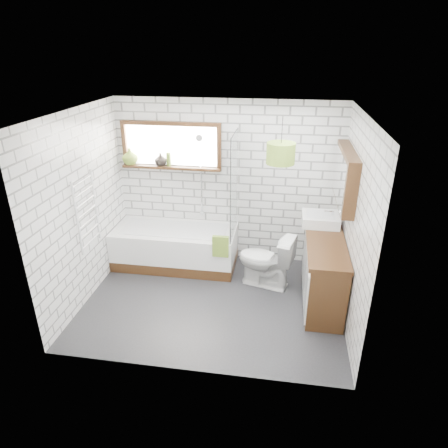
% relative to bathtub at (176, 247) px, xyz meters
% --- Properties ---
extents(floor, '(3.40, 2.60, 0.01)m').
position_rel_bathtub_xyz_m(floor, '(0.76, -0.89, -0.31)').
color(floor, '#232327').
rests_on(floor, ground).
extents(ceiling, '(3.40, 2.60, 0.01)m').
position_rel_bathtub_xyz_m(ceiling, '(0.76, -0.89, 2.20)').
color(ceiling, white).
rests_on(ceiling, ground).
extents(wall_back, '(3.40, 0.01, 2.50)m').
position_rel_bathtub_xyz_m(wall_back, '(0.76, 0.42, 0.95)').
color(wall_back, white).
rests_on(wall_back, ground).
extents(wall_front, '(3.40, 0.01, 2.50)m').
position_rel_bathtub_xyz_m(wall_front, '(0.76, -2.19, 0.95)').
color(wall_front, white).
rests_on(wall_front, ground).
extents(wall_left, '(0.01, 2.60, 2.50)m').
position_rel_bathtub_xyz_m(wall_left, '(-0.95, -0.89, 0.95)').
color(wall_left, white).
rests_on(wall_left, ground).
extents(wall_right, '(0.01, 2.60, 2.50)m').
position_rel_bathtub_xyz_m(wall_right, '(2.46, -0.89, 0.95)').
color(wall_right, white).
rests_on(wall_right, ground).
extents(window, '(1.52, 0.16, 0.68)m').
position_rel_bathtub_xyz_m(window, '(-0.09, 0.37, 1.50)').
color(window, '#311C0D').
rests_on(window, wall_back).
extents(towel_radiator, '(0.06, 0.52, 1.00)m').
position_rel_bathtub_xyz_m(towel_radiator, '(-0.90, -0.89, 0.90)').
color(towel_radiator, white).
rests_on(towel_radiator, wall_left).
extents(mirror_cabinet, '(0.16, 1.20, 0.70)m').
position_rel_bathtub_xyz_m(mirror_cabinet, '(2.38, -0.29, 1.35)').
color(mirror_cabinet, '#311C0D').
rests_on(mirror_cabinet, wall_right).
extents(shower_riser, '(0.02, 0.02, 1.30)m').
position_rel_bathtub_xyz_m(shower_riser, '(0.36, 0.37, 1.05)').
color(shower_riser, silver).
rests_on(shower_riser, wall_back).
extents(bathtub, '(1.87, 0.82, 0.60)m').
position_rel_bathtub_xyz_m(bathtub, '(0.00, 0.00, 0.00)').
color(bathtub, white).
rests_on(bathtub, floor).
extents(shower_screen, '(0.02, 0.72, 1.50)m').
position_rel_bathtub_xyz_m(shower_screen, '(0.91, 0.00, 1.05)').
color(shower_screen, white).
rests_on(shower_screen, bathtub).
extents(towel_green, '(0.23, 0.06, 0.31)m').
position_rel_bathtub_xyz_m(towel_green, '(0.78, -0.41, 0.28)').
color(towel_green, olive).
rests_on(towel_green, bathtub).
extents(towel_beige, '(0.21, 0.05, 0.27)m').
position_rel_bathtub_xyz_m(towel_beige, '(0.78, -0.41, 0.28)').
color(towel_beige, tan).
rests_on(towel_beige, bathtub).
extents(vanity, '(0.50, 1.54, 0.88)m').
position_rel_bathtub_xyz_m(vanity, '(2.21, -0.59, 0.14)').
color(vanity, '#311C0D').
rests_on(vanity, floor).
extents(basin, '(0.51, 0.44, 0.15)m').
position_rel_bathtub_xyz_m(basin, '(2.15, -0.09, 0.65)').
color(basin, white).
rests_on(basin, vanity).
extents(tap, '(0.04, 0.04, 0.16)m').
position_rel_bathtub_xyz_m(tap, '(2.31, -0.09, 0.71)').
color(tap, silver).
rests_on(tap, vanity).
extents(toilet, '(0.63, 0.86, 0.79)m').
position_rel_bathtub_xyz_m(toilet, '(1.42, -0.37, 0.09)').
color(toilet, white).
rests_on(toilet, floor).
extents(vase_olive, '(0.31, 0.31, 0.25)m').
position_rel_bathtub_xyz_m(vase_olive, '(-0.74, 0.34, 1.30)').
color(vase_olive, olive).
rests_on(vase_olive, window).
extents(vase_dark, '(0.21, 0.21, 0.19)m').
position_rel_bathtub_xyz_m(vase_dark, '(-0.26, 0.34, 1.27)').
color(vase_dark, black).
rests_on(vase_dark, window).
extents(bottle, '(0.07, 0.07, 0.20)m').
position_rel_bathtub_xyz_m(bottle, '(-0.13, 0.34, 1.28)').
color(bottle, olive).
rests_on(bottle, window).
extents(pendant, '(0.32, 0.32, 0.23)m').
position_rel_bathtub_xyz_m(pendant, '(1.55, -0.98, 1.80)').
color(pendant, olive).
rests_on(pendant, ceiling).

